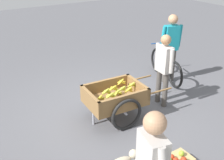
{
  "coord_description": "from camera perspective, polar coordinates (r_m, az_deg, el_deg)",
  "views": [
    {
      "loc": [
        2.63,
        4.19,
        3.05
      ],
      "look_at": [
        0.03,
        0.12,
        0.75
      ],
      "focal_mm": 44.09,
      "sensor_mm": 36.0,
      "label": 1
    }
  ],
  "objects": [
    {
      "name": "cyclist_person",
      "position": [
        6.81,
        12.12,
        7.62
      ],
      "size": [
        0.5,
        0.28,
        1.7
      ],
      "color": "#4C4742",
      "rests_on": "ground"
    },
    {
      "name": "fruit_cart",
      "position": [
        5.33,
        0.68,
        -3.87
      ],
      "size": [
        1.69,
        0.98,
        0.73
      ],
      "color": "olive",
      "rests_on": "ground"
    },
    {
      "name": "vendor_person",
      "position": [
        5.72,
        10.69,
        3.17
      ],
      "size": [
        0.22,
        0.55,
        1.55
      ],
      "color": "#4C4742",
      "rests_on": "ground"
    },
    {
      "name": "ground_plane",
      "position": [
        5.82,
        -0.36,
        -6.16
      ],
      "size": [
        24.0,
        24.0,
        0.0
      ],
      "primitive_type": "plane",
      "color": "#56565B"
    },
    {
      "name": "bicycle",
      "position": [
        7.16,
        11.06,
        2.84
      ],
      "size": [
        0.59,
        1.62,
        0.85
      ],
      "color": "black",
      "rests_on": "ground"
    }
  ]
}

